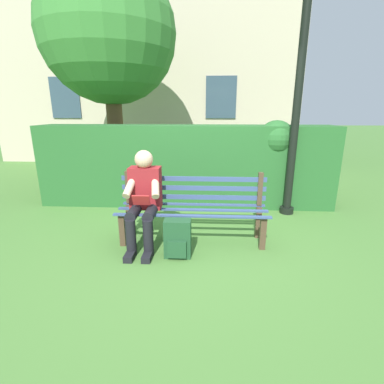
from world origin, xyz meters
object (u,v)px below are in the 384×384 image
tree (104,39)px  lamp_post (298,96)px  backpack (178,239)px  park_bench (193,206)px  person_seated (144,197)px

tree → lamp_post: (-3.49, 1.96, -1.22)m
backpack → lamp_post: lamp_post is taller
tree → lamp_post: bearing=150.6°
park_bench → tree: 4.45m
person_seated → lamp_post: bearing=-149.5°
person_seated → lamp_post: size_ratio=0.35×
person_seated → lamp_post: (-2.07, -1.22, 1.21)m
park_bench → tree: size_ratio=0.41×
tree → backpack: size_ratio=10.15×
backpack → lamp_post: (-1.63, -1.51, 1.61)m
person_seated → backpack: 0.66m
backpack → person_seated: bearing=-34.2°
park_bench → backpack: size_ratio=4.20×
tree → backpack: tree is taller
lamp_post → backpack: bearing=42.8°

